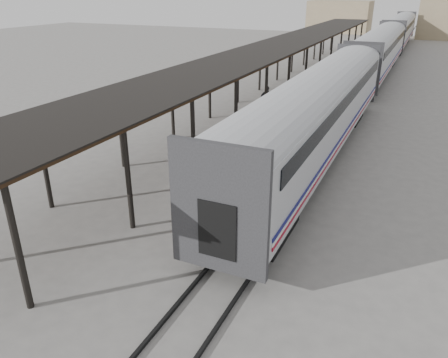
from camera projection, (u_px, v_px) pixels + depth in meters
ground at (189, 212)px, 17.89m from camera, size 160.00×160.00×0.00m
train at (379, 50)px, 43.72m from camera, size 3.45×76.01×4.01m
canopy at (287, 44)px, 37.55m from camera, size 4.90×64.30×4.15m
rails at (375, 76)px, 44.95m from camera, size 1.54×150.00×0.12m
building_left at (340, 17)px, 88.75m from camera, size 12.00×8.00×6.00m
baggage_cart at (211, 199)px, 17.48m from camera, size 1.40×2.48×0.86m
suitcase_stack at (212, 186)px, 17.65m from camera, size 1.22×1.13×0.57m
luggage_tug at (280, 107)px, 31.27m from camera, size 1.17×1.63×1.31m
porter at (209, 182)px, 16.42m from camera, size 0.62×0.74×1.72m
pedestrian at (267, 100)px, 31.61m from camera, size 1.17×0.52×1.97m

